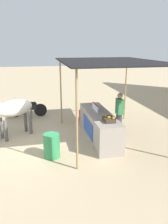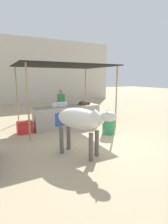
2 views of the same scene
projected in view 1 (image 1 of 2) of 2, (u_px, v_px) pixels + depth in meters
ground_plane at (37, 143)px, 7.54m from camera, size 60.00×60.00×0.00m
stall_counter at (99, 126)px, 7.84m from camera, size 3.00×0.82×0.96m
stall_awning at (109, 64)px, 7.27m from camera, size 4.20×3.20×2.77m
water_bottle_row at (95, 107)px, 7.99m from camera, size 0.70×0.07×0.25m
fruit_crate at (109, 119)px, 6.82m from camera, size 0.44×0.32×0.18m
vendor_behind_counter at (119, 115)px, 7.88m from camera, size 0.34×0.22×1.65m
cooler_box at (85, 116)px, 9.67m from camera, size 0.60×0.44×0.48m
water_barrel at (52, 146)px, 6.53m from camera, size 0.49×0.49×0.74m
cow at (13, 110)px, 7.84m from camera, size 1.28×1.73×1.44m
motorcycle_parked at (27, 108)px, 10.30m from camera, size 0.55×1.80×0.90m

